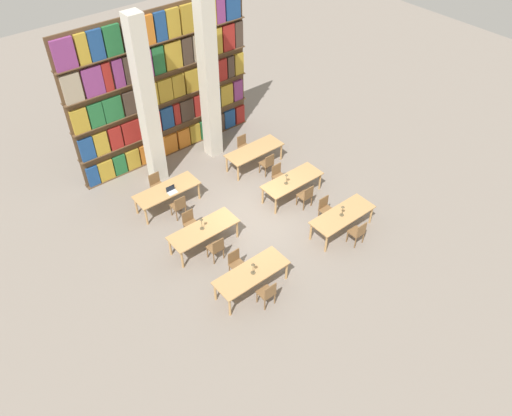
{
  "coord_description": "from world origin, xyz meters",
  "views": [
    {
      "loc": [
        -7.47,
        -9.45,
        11.35
      ],
      "look_at": [
        0.0,
        -0.22,
        0.65
      ],
      "focal_mm": 35.0,
      "sensor_mm": 36.0,
      "label": 1
    }
  ],
  "objects_px": {
    "chair_3": "(326,209)",
    "laptop": "(172,191)",
    "chair_11": "(244,146)",
    "chair_4": "(216,248)",
    "chair_9": "(157,185)",
    "reading_table_0": "(251,274)",
    "reading_table_1": "(343,216)",
    "chair_7": "(278,175)",
    "desk_lamp_1": "(343,209)",
    "reading_table_2": "(204,231)",
    "reading_table_5": "(254,151)",
    "chair_1": "(236,263)",
    "desk_lamp_3": "(287,177)",
    "chair_5": "(190,223)",
    "desk_lamp_2": "(201,222)",
    "chair_2": "(358,232)",
    "reading_table_4": "(167,191)",
    "reading_table_3": "(292,181)",
    "chair_10": "(267,163)",
    "chair_0": "(267,293)",
    "pillar_left": "(147,104)",
    "chair_6": "(306,196)",
    "chair_8": "(179,206)",
    "desk_lamp_0": "(253,266)",
    "pillar_center": "(209,82)"
  },
  "relations": [
    {
      "from": "chair_3",
      "to": "chair_10",
      "type": "xyz_separation_m",
      "value": [
        0.11,
        3.07,
        0.0
      ]
    },
    {
      "from": "chair_2",
      "to": "chair_5",
      "type": "height_order",
      "value": "same"
    },
    {
      "from": "chair_1",
      "to": "reading_table_5",
      "type": "bearing_deg",
      "value": -134.47
    },
    {
      "from": "chair_1",
      "to": "chair_7",
      "type": "bearing_deg",
      "value": -147.28
    },
    {
      "from": "reading_table_0",
      "to": "reading_table_1",
      "type": "distance_m",
      "value": 3.72
    },
    {
      "from": "pillar_left",
      "to": "chair_4",
      "type": "relative_size",
      "value": 6.73
    },
    {
      "from": "pillar_left",
      "to": "reading_table_5",
      "type": "xyz_separation_m",
      "value": [
        3.15,
        -1.67,
        -2.35
      ]
    },
    {
      "from": "chair_2",
      "to": "chair_7",
      "type": "distance_m",
      "value": 3.69
    },
    {
      "from": "chair_6",
      "to": "desk_lamp_3",
      "type": "xyz_separation_m",
      "value": [
        -0.29,
        0.68,
        0.51
      ]
    },
    {
      "from": "desk_lamp_3",
      "to": "chair_6",
      "type": "bearing_deg",
      "value": -67.02
    },
    {
      "from": "chair_6",
      "to": "reading_table_4",
      "type": "bearing_deg",
      "value": 140.62
    },
    {
      "from": "reading_table_1",
      "to": "desk_lamp_2",
      "type": "bearing_deg",
      "value": 149.42
    },
    {
      "from": "desk_lamp_0",
      "to": "chair_5",
      "type": "relative_size",
      "value": 0.45
    },
    {
      "from": "chair_1",
      "to": "reading_table_2",
      "type": "relative_size",
      "value": 0.4
    },
    {
      "from": "chair_4",
      "to": "chair_5",
      "type": "xyz_separation_m",
      "value": [
        0.0,
        1.41,
        0.0
      ]
    },
    {
      "from": "chair_3",
      "to": "desk_lamp_3",
      "type": "xyz_separation_m",
      "value": [
        -0.34,
        1.56,
        0.51
      ]
    },
    {
      "from": "desk_lamp_3",
      "to": "chair_11",
      "type": "bearing_deg",
      "value": 81.36
    },
    {
      "from": "chair_0",
      "to": "reading_table_2",
      "type": "distance_m",
      "value": 2.98
    },
    {
      "from": "chair_4",
      "to": "reading_table_4",
      "type": "bearing_deg",
      "value": 87.14
    },
    {
      "from": "reading_table_4",
      "to": "chair_9",
      "type": "xyz_separation_m",
      "value": [
        0.0,
        0.7,
        -0.16
      ]
    },
    {
      "from": "chair_10",
      "to": "chair_7",
      "type": "bearing_deg",
      "value": -101.13
    },
    {
      "from": "reading_table_5",
      "to": "desk_lamp_2",
      "type": "bearing_deg",
      "value": -149.87
    },
    {
      "from": "chair_3",
      "to": "chair_9",
      "type": "height_order",
      "value": "same"
    },
    {
      "from": "chair_1",
      "to": "laptop",
      "type": "relative_size",
      "value": 2.78
    },
    {
      "from": "desk_lamp_1",
      "to": "reading_table_5",
      "type": "bearing_deg",
      "value": 88.79
    },
    {
      "from": "desk_lamp_0",
      "to": "chair_4",
      "type": "bearing_deg",
      "value": 94.23
    },
    {
      "from": "chair_7",
      "to": "reading_table_0",
      "type": "bearing_deg",
      "value": 39.9
    },
    {
      "from": "pillar_center",
      "to": "desk_lamp_3",
      "type": "height_order",
      "value": "pillar_center"
    },
    {
      "from": "laptop",
      "to": "pillar_left",
      "type": "bearing_deg",
      "value": 75.28
    },
    {
      "from": "desk_lamp_1",
      "to": "chair_9",
      "type": "height_order",
      "value": "desk_lamp_1"
    },
    {
      "from": "chair_1",
      "to": "desk_lamp_2",
      "type": "relative_size",
      "value": 2.05
    },
    {
      "from": "chair_8",
      "to": "laptop",
      "type": "distance_m",
      "value": 0.56
    },
    {
      "from": "chair_0",
      "to": "chair_10",
      "type": "relative_size",
      "value": 1.0
    },
    {
      "from": "reading_table_4",
      "to": "reading_table_3",
      "type": "bearing_deg",
      "value": -31.97
    },
    {
      "from": "chair_3",
      "to": "reading_table_5",
      "type": "relative_size",
      "value": 0.4
    },
    {
      "from": "chair_4",
      "to": "chair_9",
      "type": "xyz_separation_m",
      "value": [
        0.15,
        3.72,
        0.0
      ]
    },
    {
      "from": "chair_11",
      "to": "chair_5",
      "type": "bearing_deg",
      "value": 30.1
    },
    {
      "from": "chair_1",
      "to": "desk_lamp_1",
      "type": "relative_size",
      "value": 2.21
    },
    {
      "from": "desk_lamp_1",
      "to": "reading_table_5",
      "type": "xyz_separation_m",
      "value": [
        0.09,
        4.48,
        -0.34
      ]
    },
    {
      "from": "desk_lamp_0",
      "to": "desk_lamp_2",
      "type": "xyz_separation_m",
      "value": [
        -0.1,
        2.35,
        0.02
      ]
    },
    {
      "from": "desk_lamp_1",
      "to": "reading_table_2",
      "type": "bearing_deg",
      "value": 149.12
    },
    {
      "from": "chair_0",
      "to": "reading_table_3",
      "type": "xyz_separation_m",
      "value": [
        3.65,
        3.04,
        0.16
      ]
    },
    {
      "from": "reading_table_4",
      "to": "chair_11",
      "type": "xyz_separation_m",
      "value": [
        3.74,
        0.64,
        -0.16
      ]
    },
    {
      "from": "desk_lamp_3",
      "to": "reading_table_0",
      "type": "bearing_deg",
      "value": -145.33
    },
    {
      "from": "chair_1",
      "to": "chair_7",
      "type": "distance_m",
      "value": 4.33
    },
    {
      "from": "chair_3",
      "to": "laptop",
      "type": "xyz_separation_m",
      "value": [
        -3.57,
        3.61,
        0.28
      ]
    },
    {
      "from": "desk_lamp_1",
      "to": "desk_lamp_3",
      "type": "relative_size",
      "value": 0.98
    },
    {
      "from": "reading_table_0",
      "to": "reading_table_1",
      "type": "xyz_separation_m",
      "value": [
        3.72,
        0.05,
        0.0
      ]
    },
    {
      "from": "chair_1",
      "to": "reading_table_1",
      "type": "xyz_separation_m",
      "value": [
        3.72,
        -0.65,
        0.16
      ]
    },
    {
      "from": "laptop",
      "to": "chair_11",
      "type": "bearing_deg",
      "value": 13.29
    }
  ]
}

